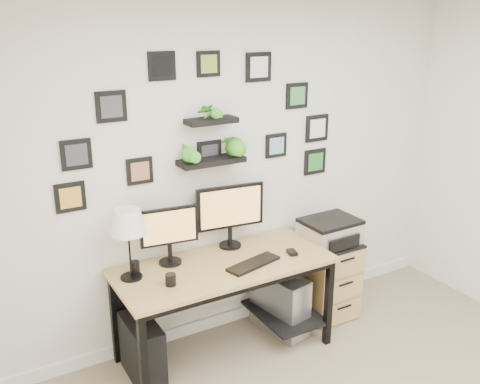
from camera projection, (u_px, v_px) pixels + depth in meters
room at (241, 312)px, 4.57m from camera, size 4.00×4.00×4.00m
desk at (226, 276)px, 3.97m from camera, size 1.60×0.70×0.75m
monitor_left at (169, 231)px, 3.81m from camera, size 0.42×0.18×0.43m
monitor_right at (230, 211)px, 4.07m from camera, size 0.54×0.19×0.50m
keyboard at (253, 264)px, 3.86m from camera, size 0.45×0.23×0.02m
mouse at (292, 252)px, 4.03m from camera, size 0.08×0.10×0.03m
table_lamp at (128, 223)px, 3.55m from camera, size 0.25×0.25×0.50m
mug at (171, 280)px, 3.56m from camera, size 0.07×0.07×0.08m
pen_cup at (135, 267)px, 3.73m from camera, size 0.07×0.07×0.09m
pc_tower_black at (142, 350)px, 3.77m from camera, size 0.20×0.45×0.45m
pc_tower_grey at (280, 303)px, 4.34m from camera, size 0.30×0.53×0.49m
file_cabinet at (325, 276)px, 4.59m from camera, size 0.43×0.53×0.67m
printer at (330, 231)px, 4.40m from camera, size 0.46×0.38×0.21m
wall_decor at (213, 132)px, 3.89m from camera, size 2.25×0.18×1.06m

